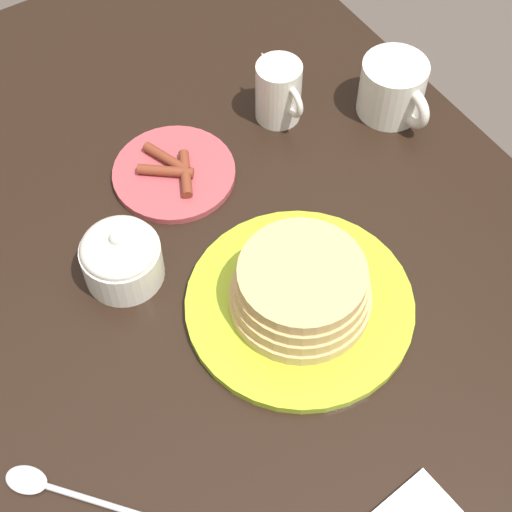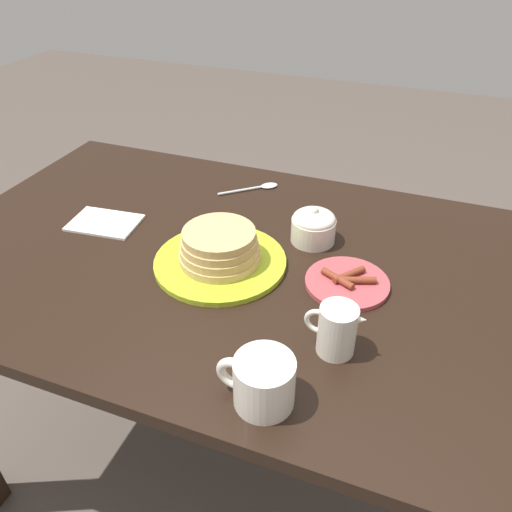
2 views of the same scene
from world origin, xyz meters
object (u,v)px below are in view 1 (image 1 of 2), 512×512
at_px(coffee_mug, 394,89).
at_px(spoon, 50,487).
at_px(creamer_pitcher, 278,90).
at_px(pancake_plate, 301,293).
at_px(side_plate_bacon, 174,172).
at_px(sugar_bowl, 121,257).

distance_m(coffee_mug, spoon, 0.69).
relative_size(creamer_pitcher, spoon, 0.76).
xyz_separation_m(pancake_plate, creamer_pitcher, (-0.28, 0.16, 0.02)).
relative_size(side_plate_bacon, sugar_bowl, 1.70).
bearing_deg(side_plate_bacon, coffee_mug, 79.24).
relative_size(coffee_mug, creamer_pitcher, 1.18).
bearing_deg(coffee_mug, sugar_bowl, -84.32).
bearing_deg(side_plate_bacon, creamer_pitcher, 95.82).
distance_m(creamer_pitcher, spoon, 0.60).
height_order(coffee_mug, spoon, coffee_mug).
distance_m(pancake_plate, creamer_pitcher, 0.32).
relative_size(side_plate_bacon, coffee_mug, 1.35).
height_order(side_plate_bacon, sugar_bowl, sugar_bowl).
bearing_deg(spoon, pancake_plate, 96.69).
bearing_deg(spoon, sugar_bowl, 136.04).
xyz_separation_m(pancake_plate, sugar_bowl, (-0.16, -0.16, 0.01)).
bearing_deg(side_plate_bacon, spoon, -46.47).
relative_size(sugar_bowl, spoon, 0.71).
height_order(pancake_plate, side_plate_bacon, pancake_plate).
distance_m(pancake_plate, coffee_mug, 0.36).
distance_m(sugar_bowl, spoon, 0.28).
bearing_deg(coffee_mug, side_plate_bacon, -100.76).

